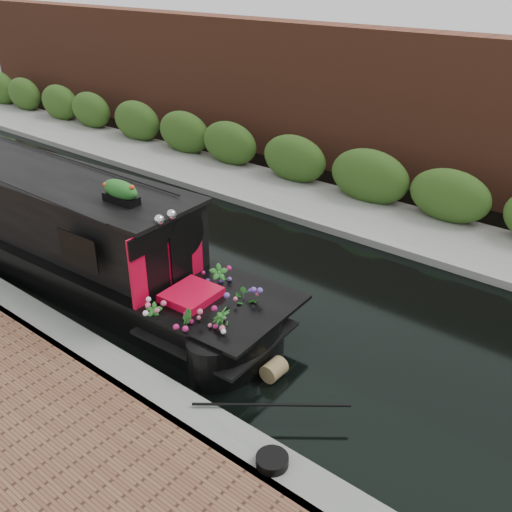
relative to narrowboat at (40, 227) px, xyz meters
The scene contains 8 objects.
ground 4.07m from the narrowboat, 26.92° to the left, with size 80.00×80.00×0.00m, color black.
near_bank_coping 3.94m from the narrowboat, 22.65° to the right, with size 40.00×0.60×0.50m, color slate.
far_bank_path 7.03m from the narrowboat, 59.31° to the left, with size 40.00×2.40×0.34m, color gray.
far_hedge 7.82m from the narrowboat, 62.70° to the left, with size 40.00×1.10×2.80m, color #30531B.
far_brick_wall 9.72m from the narrowboat, 68.40° to the left, with size 40.00×1.00×8.00m, color brown.
narrowboat is the anchor object (origin of this frame).
rope_fender 6.00m from the narrowboat, ahead, with size 0.29×0.29×0.35m, color olive.
coiled_mooring_rope 7.27m from the narrowboat, 12.12° to the right, with size 0.40×0.40×0.12m, color black.
Camera 1 is at (6.42, -7.24, 5.59)m, focal length 40.00 mm.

